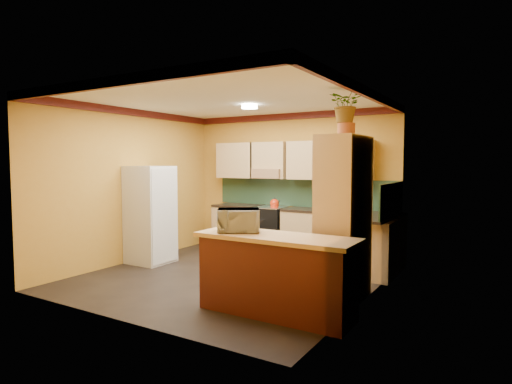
# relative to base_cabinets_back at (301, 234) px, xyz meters

# --- Properties ---
(room_shell) EXTENTS (4.24, 4.24, 2.72)m
(room_shell) POSITION_rel_base_cabinets_back_xyz_m (-0.34, -1.52, 1.65)
(room_shell) COLOR black
(room_shell) RESTS_ON ground
(base_cabinets_back) EXTENTS (3.65, 0.60, 0.88)m
(base_cabinets_back) POSITION_rel_base_cabinets_back_xyz_m (0.00, 0.00, 0.00)
(base_cabinets_back) COLOR tan
(base_cabinets_back) RESTS_ON ground
(countertop_back) EXTENTS (3.65, 0.62, 0.04)m
(countertop_back) POSITION_rel_base_cabinets_back_xyz_m (0.00, -0.00, 0.46)
(countertop_back) COLOR black
(countertop_back) RESTS_ON base_cabinets_back
(stove) EXTENTS (0.58, 0.58, 0.91)m
(stove) POSITION_rel_base_cabinets_back_xyz_m (-0.62, -0.00, 0.02)
(stove) COLOR black
(stove) RESTS_ON ground
(kettle) EXTENTS (0.18, 0.18, 0.18)m
(kettle) POSITION_rel_base_cabinets_back_xyz_m (-0.52, -0.05, 0.56)
(kettle) COLOR red
(kettle) RESTS_ON stove
(sink) EXTENTS (0.48, 0.40, 0.03)m
(sink) POSITION_rel_base_cabinets_back_xyz_m (0.78, 0.00, 0.50)
(sink) COLOR silver
(sink) RESTS_ON countertop_back
(base_cabinets_right) EXTENTS (0.60, 0.80, 0.88)m
(base_cabinets_right) POSITION_rel_base_cabinets_back_xyz_m (1.43, -0.68, 0.00)
(base_cabinets_right) COLOR tan
(base_cabinets_right) RESTS_ON ground
(countertop_right) EXTENTS (0.62, 0.80, 0.04)m
(countertop_right) POSITION_rel_base_cabinets_back_xyz_m (1.43, -0.68, 0.46)
(countertop_right) COLOR black
(countertop_right) RESTS_ON base_cabinets_right
(fridge) EXTENTS (0.68, 0.66, 1.70)m
(fridge) POSITION_rel_base_cabinets_back_xyz_m (-2.12, -1.69, 0.41)
(fridge) COLOR silver
(fridge) RESTS_ON ground
(pantry) EXTENTS (0.48, 0.90, 2.10)m
(pantry) POSITION_rel_base_cabinets_back_xyz_m (1.48, -1.90, 0.61)
(pantry) COLOR tan
(pantry) RESTS_ON ground
(fern_pot) EXTENTS (0.22, 0.22, 0.16)m
(fern_pot) POSITION_rel_base_cabinets_back_xyz_m (1.48, -1.85, 1.74)
(fern_pot) COLOR #984A24
(fern_pot) RESTS_ON pantry
(fern) EXTENTS (0.51, 0.47, 0.47)m
(fern) POSITION_rel_base_cabinets_back_xyz_m (1.48, -1.85, 2.05)
(fern) COLOR tan
(fern) RESTS_ON fern_pot
(breakfast_bar) EXTENTS (1.80, 0.55, 0.88)m
(breakfast_bar) POSITION_rel_base_cabinets_back_xyz_m (1.01, -2.84, 0.00)
(breakfast_bar) COLOR #4D2012
(breakfast_bar) RESTS_ON ground
(bar_top) EXTENTS (1.90, 0.65, 0.05)m
(bar_top) POSITION_rel_base_cabinets_back_xyz_m (1.01, -2.84, 0.47)
(bar_top) COLOR tan
(bar_top) RESTS_ON breakfast_bar
(microwave) EXTENTS (0.60, 0.55, 0.28)m
(microwave) POSITION_rel_base_cabinets_back_xyz_m (0.49, -2.84, 0.63)
(microwave) COLOR silver
(microwave) RESTS_ON bar_top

